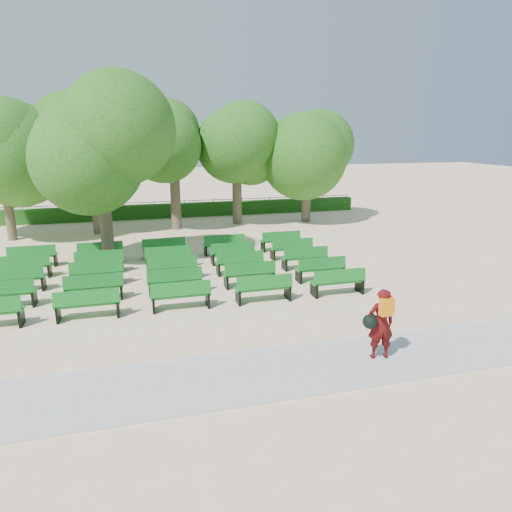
{
  "coord_description": "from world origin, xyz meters",
  "views": [
    {
      "loc": [
        -2.33,
        -16.45,
        5.42
      ],
      "look_at": [
        1.85,
        -1.0,
        1.1
      ],
      "focal_mm": 32.0,
      "sensor_mm": 36.0,
      "label": 1
    }
  ],
  "objects": [
    {
      "name": "paving",
      "position": [
        0.0,
        -7.4,
        0.03
      ],
      "size": [
        30.0,
        2.2,
        0.06
      ],
      "primitive_type": "cube",
      "color": "#BBBBB6",
      "rests_on": "ground"
    },
    {
      "name": "hedge",
      "position": [
        0.0,
        14.0,
        0.45
      ],
      "size": [
        26.0,
        0.7,
        0.9
      ],
      "primitive_type": "cube",
      "color": "#1D5315",
      "rests_on": "ground"
    },
    {
      "name": "bench_array",
      "position": [
        -1.1,
        0.51,
        0.1
      ],
      "size": [
        1.91,
        0.7,
        1.19
      ],
      "rotation": [
        0.0,
        0.0,
        -0.06
      ],
      "color": "#137020",
      "rests_on": "ground"
    },
    {
      "name": "person",
      "position": [
        3.24,
        -7.37,
        0.98
      ],
      "size": [
        0.86,
        0.54,
        1.78
      ],
      "rotation": [
        0.0,
        0.0,
        3.0
      ],
      "color": "#490A0B",
      "rests_on": "ground"
    },
    {
      "name": "tree_among",
      "position": [
        -3.5,
        3.39,
        4.67
      ],
      "size": [
        5.29,
        5.29,
        7.07
      ],
      "color": "brown",
      "rests_on": "ground"
    },
    {
      "name": "curb",
      "position": [
        0.0,
        -6.25,
        0.05
      ],
      "size": [
        30.0,
        0.12,
        0.1
      ],
      "primitive_type": "cube",
      "color": "silver",
      "rests_on": "ground"
    },
    {
      "name": "fence",
      "position": [
        0.0,
        14.4,
        0.0
      ],
      "size": [
        26.0,
        0.1,
        1.02
      ],
      "primitive_type": null,
      "color": "black",
      "rests_on": "ground"
    },
    {
      "name": "tree_line",
      "position": [
        0.0,
        10.0,
        0.0
      ],
      "size": [
        21.8,
        6.8,
        7.04
      ],
      "primitive_type": null,
      "color": "#2C691C",
      "rests_on": "ground"
    },
    {
      "name": "ground",
      "position": [
        0.0,
        0.0,
        0.0
      ],
      "size": [
        120.0,
        120.0,
        0.0
      ],
      "primitive_type": "plane",
      "color": "beige"
    }
  ]
}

